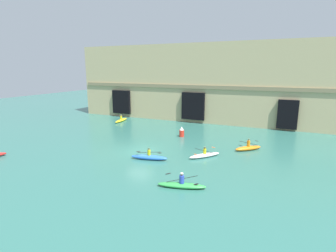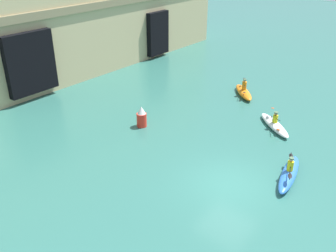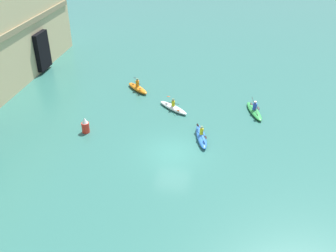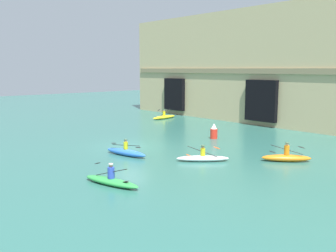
{
  "view_description": "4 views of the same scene",
  "coord_description": "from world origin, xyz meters",
  "px_view_note": "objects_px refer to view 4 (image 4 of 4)",
  "views": [
    {
      "loc": [
        13.08,
        -22.03,
        8.16
      ],
      "look_at": [
        1.36,
        4.11,
        1.9
      ],
      "focal_mm": 28.0,
      "sensor_mm": 36.0,
      "label": 1
    },
    {
      "loc": [
        -12.78,
        -6.6,
        10.09
      ],
      "look_at": [
        0.46,
        4.02,
        1.54
      ],
      "focal_mm": 40.0,
      "sensor_mm": 36.0,
      "label": 2
    },
    {
      "loc": [
        -22.11,
        -2.88,
        15.23
      ],
      "look_at": [
        2.37,
        0.7,
        0.8
      ],
      "focal_mm": 40.0,
      "sensor_mm": 36.0,
      "label": 3
    },
    {
      "loc": [
        22.46,
        -15.75,
        5.74
      ],
      "look_at": [
        1.31,
        2.57,
        1.46
      ],
      "focal_mm": 40.0,
      "sensor_mm": 36.0,
      "label": 4
    }
  ],
  "objects_px": {
    "kayak_blue": "(126,152)",
    "marker_buoy": "(214,132)",
    "kayak_green": "(111,181)",
    "kayak_yellow": "(164,117)",
    "kayak_white": "(203,158)",
    "kayak_orange": "(286,157)"
  },
  "relations": [
    {
      "from": "kayak_white",
      "to": "kayak_orange",
      "type": "height_order",
      "value": "kayak_orange"
    },
    {
      "from": "kayak_yellow",
      "to": "marker_buoy",
      "type": "xyz_separation_m",
      "value": [
        12.17,
        -4.9,
        0.36
      ]
    },
    {
      "from": "kayak_green",
      "to": "kayak_white",
      "type": "bearing_deg",
      "value": -101.76
    },
    {
      "from": "kayak_green",
      "to": "kayak_white",
      "type": "xyz_separation_m",
      "value": [
        -0.38,
        6.96,
        -0.01
      ]
    },
    {
      "from": "kayak_blue",
      "to": "marker_buoy",
      "type": "relative_size",
      "value": 2.74
    },
    {
      "from": "kayak_green",
      "to": "marker_buoy",
      "type": "height_order",
      "value": "marker_buoy"
    },
    {
      "from": "marker_buoy",
      "to": "kayak_white",
      "type": "bearing_deg",
      "value": -52.82
    },
    {
      "from": "kayak_orange",
      "to": "kayak_blue",
      "type": "xyz_separation_m",
      "value": [
        -7.92,
        -6.68,
        -0.02
      ]
    },
    {
      "from": "kayak_blue",
      "to": "marker_buoy",
      "type": "distance_m",
      "value": 9.04
    },
    {
      "from": "kayak_white",
      "to": "kayak_orange",
      "type": "distance_m",
      "value": 5.23
    },
    {
      "from": "kayak_blue",
      "to": "marker_buoy",
      "type": "bearing_deg",
      "value": -99.87
    },
    {
      "from": "kayak_white",
      "to": "marker_buoy",
      "type": "height_order",
      "value": "marker_buoy"
    },
    {
      "from": "kayak_blue",
      "to": "kayak_green",
      "type": "bearing_deg",
      "value": 127.25
    },
    {
      "from": "kayak_yellow",
      "to": "kayak_green",
      "type": "bearing_deg",
      "value": -142.71
    },
    {
      "from": "kayak_orange",
      "to": "marker_buoy",
      "type": "distance_m",
      "value": 8.56
    },
    {
      "from": "kayak_orange",
      "to": "kayak_yellow",
      "type": "bearing_deg",
      "value": -64.0
    },
    {
      "from": "kayak_green",
      "to": "kayak_yellow",
      "type": "height_order",
      "value": "kayak_yellow"
    },
    {
      "from": "kayak_orange",
      "to": "kayak_white",
      "type": "bearing_deg",
      "value": 4.18
    },
    {
      "from": "kayak_white",
      "to": "kayak_orange",
      "type": "relative_size",
      "value": 1.11
    },
    {
      "from": "kayak_blue",
      "to": "marker_buoy",
      "type": "xyz_separation_m",
      "value": [
        -0.3,
        9.03,
        0.35
      ]
    },
    {
      "from": "kayak_green",
      "to": "kayak_yellow",
      "type": "bearing_deg",
      "value": -61.23
    },
    {
      "from": "kayak_white",
      "to": "kayak_orange",
      "type": "bearing_deg",
      "value": 178.6
    }
  ]
}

